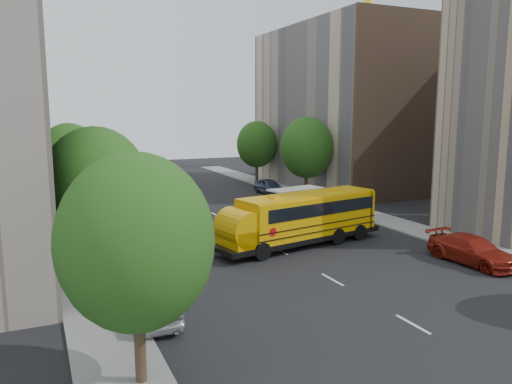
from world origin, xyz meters
TOP-DOWN VIEW (x-y plane):
  - ground at (0.00, 0.00)m, footprint 120.00×120.00m
  - sidewalk_left at (-11.50, 5.00)m, footprint 3.00×80.00m
  - sidewalk_right at (11.50, 5.00)m, footprint 3.00×80.00m
  - lane_markings at (0.00, 10.00)m, footprint 0.15×64.00m
  - building_right_far at (18.00, 20.00)m, footprint 10.00×22.00m
  - building_right_sidewall at (18.00, 9.00)m, footprint 10.10×0.30m
  - street_tree_0 at (-11.00, -14.00)m, footprint 4.80×4.80m
  - street_tree_1 at (-11.00, -4.00)m, footprint 5.12×5.12m
  - street_tree_2 at (-11.00, 14.00)m, footprint 4.99×4.99m
  - street_tree_4 at (11.00, 14.00)m, footprint 5.25×5.25m
  - street_tree_5 at (11.00, 26.00)m, footprint 4.86×4.86m
  - school_bus at (1.58, -1.47)m, footprint 12.40×5.07m
  - safari_truck at (5.08, 6.03)m, footprint 6.00×3.12m
  - parked_car_0 at (-9.60, -9.14)m, footprint 1.89×4.65m
  - parked_car_1 at (-9.00, 12.16)m, footprint 1.62×3.95m
  - parked_car_2 at (-9.60, 23.69)m, footprint 2.55×5.01m
  - parked_car_3 at (8.80, -8.84)m, footprint 2.54×5.53m
  - parked_car_4 at (8.80, 17.86)m, footprint 1.91×4.72m

SIDE VIEW (x-z plane):
  - ground at x=0.00m, z-range 0.00..0.00m
  - lane_markings at x=0.00m, z-range 0.00..0.01m
  - sidewalk_left at x=-11.50m, z-range 0.00..0.12m
  - sidewalk_right at x=11.50m, z-range 0.00..0.12m
  - parked_car_1 at x=-9.00m, z-range 0.00..1.27m
  - parked_car_2 at x=-9.60m, z-range 0.00..1.36m
  - parked_car_3 at x=8.80m, z-range 0.00..1.57m
  - parked_car_0 at x=-9.60m, z-range 0.00..1.58m
  - parked_car_4 at x=8.80m, z-range 0.00..1.60m
  - safari_truck at x=5.08m, z-range 0.07..2.52m
  - school_bus at x=1.58m, z-range 0.20..3.61m
  - street_tree_0 at x=-11.00m, z-range 0.94..8.35m
  - street_tree_5 at x=11.00m, z-range 0.95..8.46m
  - street_tree_2 at x=-11.00m, z-range 0.97..8.68m
  - street_tree_1 at x=-11.00m, z-range 1.00..8.90m
  - street_tree_4 at x=11.00m, z-range 1.02..9.13m
  - building_right_far at x=18.00m, z-range 0.00..18.00m
  - building_right_sidewall at x=18.00m, z-range 0.00..18.00m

